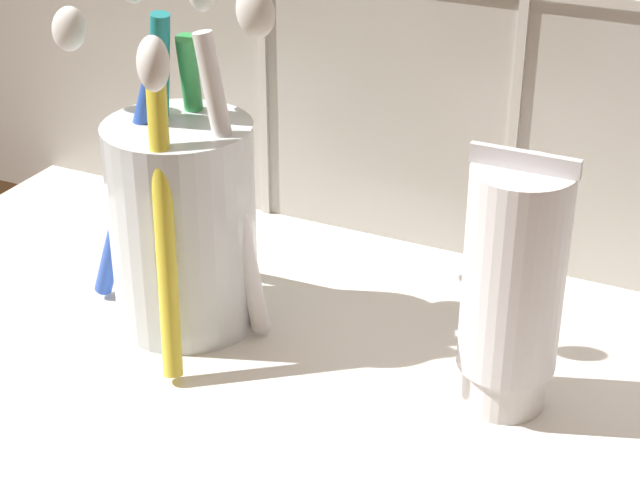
{
  "coord_description": "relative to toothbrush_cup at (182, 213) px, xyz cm",
  "views": [
    {
      "loc": [
        14.82,
        -34.84,
        30.1
      ],
      "look_at": [
        -2.68,
        1.39,
        9.2
      ],
      "focal_mm": 60.0,
      "sensor_mm": 36.0,
      "label": 1
    }
  ],
  "objects": [
    {
      "name": "toothbrush_cup",
      "position": [
        0.0,
        0.0,
        0.0
      ],
      "size": [
        11.95,
        12.79,
        17.55
      ],
      "color": "silver",
      "rests_on": "sink_counter"
    },
    {
      "name": "toothpaste_tube",
      "position": [
        16.27,
        -0.02,
        0.07
      ],
      "size": [
        4.48,
        4.27,
        11.93
      ],
      "color": "white",
      "rests_on": "sink_counter"
    },
    {
      "name": "sink_counter",
      "position": [
        11.02,
        -3.49,
        -6.77
      ],
      "size": [
        58.57,
        32.64,
        2.0
      ],
      "primitive_type": "cube",
      "color": "silver",
      "rests_on": "ground"
    }
  ]
}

